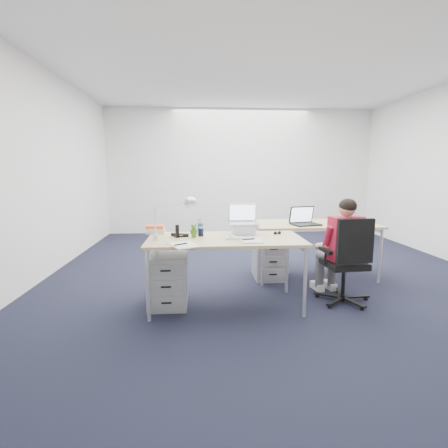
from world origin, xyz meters
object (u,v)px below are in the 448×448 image
object	(u,v)px
far_cup	(330,219)
silver_laptop	(244,220)
drawer_pedestal_near	(168,280)
can_koozie	(201,232)
wireless_keyboard	(241,238)
book_stack	(156,229)
drawer_pedestal_far	(269,257)
desk_far	(314,227)
cordless_phone	(177,231)
computer_mouse	(232,237)
desk_lamp	(169,217)
bear_figurine	(194,231)
headphones	(180,235)
water_bottle	(200,224)
desk_near	(225,242)
seated_person	(339,249)
sunglasses	(277,233)
dark_laptop	(306,216)
office_chair	(345,279)

from	to	relation	value
far_cup	silver_laptop	bearing A→B (deg)	-146.72
drawer_pedestal_near	can_koozie	world-z (taller)	can_koozie
wireless_keyboard	book_stack	distance (m)	0.98
drawer_pedestal_far	desk_far	bearing A→B (deg)	0.97
drawer_pedestal_far	silver_laptop	xyz separation A→B (m)	(-0.45, -0.79, 0.62)
desk_far	cordless_phone	bearing A→B (deg)	-153.01
computer_mouse	drawer_pedestal_far	bearing A→B (deg)	73.03
wireless_keyboard	desk_lamp	size ratio (longest dim) A/B	0.70
can_koozie	bear_figurine	distance (m)	0.10
headphones	water_bottle	world-z (taller)	water_bottle
wireless_keyboard	bear_figurine	distance (m)	0.50
desk_near	drawer_pedestal_far	distance (m)	1.22
can_koozie	book_stack	xyz separation A→B (m)	(-0.50, 0.19, -0.00)
drawer_pedestal_near	desk_lamp	bearing A→B (deg)	-73.47
desk_near	computer_mouse	distance (m)	0.10
desk_far	book_stack	xyz separation A→B (m)	(-2.01, -0.63, 0.09)
desk_near	book_stack	world-z (taller)	book_stack
desk_far	silver_laptop	size ratio (longest dim) A/B	4.83
water_bottle	desk_near	bearing A→B (deg)	-51.36
computer_mouse	headphones	bearing A→B (deg)	176.56
book_stack	cordless_phone	size ratio (longest dim) A/B	1.49
seated_person	desk_near	bearing A→B (deg)	176.54
computer_mouse	far_cup	xyz separation A→B (m)	(1.41, 1.02, 0.03)
sunglasses	drawer_pedestal_far	bearing A→B (deg)	63.39
can_koozie	dark_laptop	bearing A→B (deg)	26.29
office_chair	seated_person	xyz separation A→B (m)	(-0.02, 0.16, 0.30)
drawer_pedestal_far	water_bottle	world-z (taller)	water_bottle
drawer_pedestal_far	water_bottle	distance (m)	1.24
desk_far	water_bottle	distance (m)	1.65
water_bottle	computer_mouse	bearing A→B (deg)	-47.52
far_cup	book_stack	bearing A→B (deg)	-163.43
seated_person	wireless_keyboard	bearing A→B (deg)	179.40
office_chair	desk_lamp	distance (m)	1.99
dark_laptop	office_chair	bearing A→B (deg)	-89.98
bear_figurine	drawer_pedestal_near	bearing A→B (deg)	179.84
computer_mouse	sunglasses	world-z (taller)	computer_mouse
water_bottle	cordless_phone	distance (m)	0.36
book_stack	far_cup	world-z (taller)	book_stack
far_cup	desk_lamp	bearing A→B (deg)	-153.41
drawer_pedestal_near	far_cup	world-z (taller)	far_cup
bear_figurine	sunglasses	world-z (taller)	bear_figurine
headphones	dark_laptop	bearing A→B (deg)	43.90
desk_far	seated_person	world-z (taller)	seated_person
wireless_keyboard	bear_figurine	world-z (taller)	bear_figurine
seated_person	sunglasses	world-z (taller)	seated_person
bear_figurine	drawer_pedestal_far	bearing A→B (deg)	42.48
wireless_keyboard	dark_laptop	size ratio (longest dim) A/B	0.94
headphones	office_chair	bearing A→B (deg)	16.70
desk_near	drawer_pedestal_far	world-z (taller)	desk_near
seated_person	bear_figurine	xyz separation A→B (m)	(-1.60, -0.10, 0.24)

